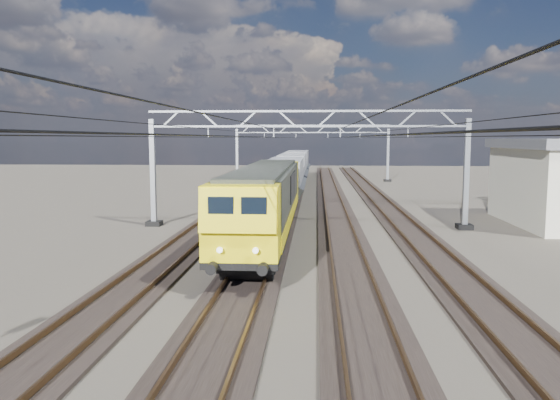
# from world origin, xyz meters

# --- Properties ---
(ground) EXTENTS (160.00, 160.00, 0.00)m
(ground) POSITION_xyz_m (0.00, 0.00, 0.00)
(ground) COLOR black
(ground) RESTS_ON ground
(track_outer_west) EXTENTS (2.60, 140.00, 0.30)m
(track_outer_west) POSITION_xyz_m (-6.00, 0.00, 0.07)
(track_outer_west) COLOR black
(track_outer_west) RESTS_ON ground
(track_loco) EXTENTS (2.60, 140.00, 0.30)m
(track_loco) POSITION_xyz_m (-2.00, 0.00, 0.07)
(track_loco) COLOR black
(track_loco) RESTS_ON ground
(track_inner_east) EXTENTS (2.60, 140.00, 0.30)m
(track_inner_east) POSITION_xyz_m (2.00, 0.00, 0.07)
(track_inner_east) COLOR black
(track_inner_east) RESTS_ON ground
(track_outer_east) EXTENTS (2.60, 140.00, 0.30)m
(track_outer_east) POSITION_xyz_m (6.00, 0.00, 0.07)
(track_outer_east) COLOR black
(track_outer_east) RESTS_ON ground
(catenary_gantry_mid) EXTENTS (19.90, 0.90, 7.11)m
(catenary_gantry_mid) POSITION_xyz_m (0.00, 4.00, 3.91)
(catenary_gantry_mid) COLOR #979EA5
(catenary_gantry_mid) RESTS_ON ground
(catenary_gantry_far) EXTENTS (19.90, 0.90, 7.11)m
(catenary_gantry_far) POSITION_xyz_m (0.00, 40.00, 3.91)
(catenary_gantry_far) COLOR #979EA5
(catenary_gantry_far) RESTS_ON ground
(overhead_wires) EXTENTS (12.03, 140.00, 0.53)m
(overhead_wires) POSITION_xyz_m (0.00, 8.00, 5.75)
(overhead_wires) COLOR black
(overhead_wires) RESTS_ON ground
(locomotive) EXTENTS (2.76, 21.10, 3.62)m
(locomotive) POSITION_xyz_m (-2.00, -1.25, 2.33)
(locomotive) COLOR black
(locomotive) RESTS_ON ground
(hopper_wagon_lead) EXTENTS (3.38, 13.00, 3.25)m
(hopper_wagon_lead) POSITION_xyz_m (-2.00, 16.45, 2.23)
(hopper_wagon_lead) COLOR black
(hopper_wagon_lead) RESTS_ON ground
(hopper_wagon_mid) EXTENTS (3.38, 13.00, 3.25)m
(hopper_wagon_mid) POSITION_xyz_m (-2.00, 30.65, 2.23)
(hopper_wagon_mid) COLOR black
(hopper_wagon_mid) RESTS_ON ground
(hopper_wagon_third) EXTENTS (3.38, 13.00, 3.25)m
(hopper_wagon_third) POSITION_xyz_m (-2.00, 44.85, 2.23)
(hopper_wagon_third) COLOR black
(hopper_wagon_third) RESTS_ON ground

